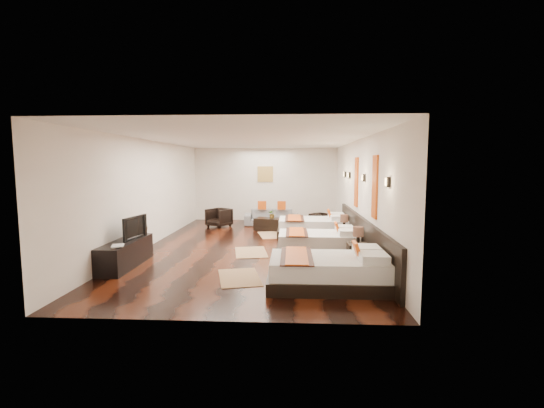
# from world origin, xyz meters

# --- Properties ---
(floor) EXTENTS (5.50, 9.50, 0.01)m
(floor) POSITION_xyz_m (0.00, 0.00, 0.00)
(floor) COLOR black
(floor) RESTS_ON ground
(ceiling) EXTENTS (5.50, 9.50, 0.01)m
(ceiling) POSITION_xyz_m (0.00, 0.00, 2.80)
(ceiling) COLOR white
(ceiling) RESTS_ON floor
(back_wall) EXTENTS (5.50, 0.01, 2.80)m
(back_wall) POSITION_xyz_m (0.00, 4.75, 1.40)
(back_wall) COLOR silver
(back_wall) RESTS_ON floor
(left_wall) EXTENTS (0.01, 9.50, 2.80)m
(left_wall) POSITION_xyz_m (-2.75, 0.00, 1.40)
(left_wall) COLOR silver
(left_wall) RESTS_ON floor
(right_wall) EXTENTS (0.01, 9.50, 2.80)m
(right_wall) POSITION_xyz_m (2.75, 0.00, 1.40)
(right_wall) COLOR silver
(right_wall) RESTS_ON floor
(headboard_panel) EXTENTS (0.08, 6.60, 0.90)m
(headboard_panel) POSITION_xyz_m (2.71, -0.80, 0.45)
(headboard_panel) COLOR black
(headboard_panel) RESTS_ON floor
(bed_near) EXTENTS (2.13, 1.34, 0.81)m
(bed_near) POSITION_xyz_m (1.70, -3.15, 0.28)
(bed_near) COLOR black
(bed_near) RESTS_ON floor
(bed_mid) EXTENTS (1.99, 1.25, 0.76)m
(bed_mid) POSITION_xyz_m (1.70, -0.61, 0.26)
(bed_mid) COLOR black
(bed_mid) RESTS_ON floor
(bed_far) EXTENTS (2.14, 1.34, 0.82)m
(bed_far) POSITION_xyz_m (1.70, 1.58, 0.28)
(bed_far) COLOR black
(bed_far) RESTS_ON floor
(nightstand_a) EXTENTS (0.42, 0.42, 0.84)m
(nightstand_a) POSITION_xyz_m (2.44, -1.73, 0.29)
(nightstand_a) COLOR black
(nightstand_a) RESTS_ON floor
(nightstand_b) EXTENTS (0.41, 0.41, 0.82)m
(nightstand_b) POSITION_xyz_m (2.44, 0.39, 0.29)
(nightstand_b) COLOR black
(nightstand_b) RESTS_ON floor
(jute_mat_near) EXTENTS (1.01, 1.34, 0.01)m
(jute_mat_near) POSITION_xyz_m (0.03, -2.75, 0.01)
(jute_mat_near) COLOR #9A754E
(jute_mat_near) RESTS_ON floor
(jute_mat_mid) EXTENTS (0.95, 1.31, 0.01)m
(jute_mat_mid) POSITION_xyz_m (0.02, -0.68, 0.01)
(jute_mat_mid) COLOR #9A754E
(jute_mat_mid) RESTS_ON floor
(jute_mat_far) EXTENTS (1.00, 1.34, 0.01)m
(jute_mat_far) POSITION_xyz_m (0.43, 1.60, 0.01)
(jute_mat_far) COLOR #9A754E
(jute_mat_far) RESTS_ON floor
(tv_console) EXTENTS (0.50, 1.80, 0.55)m
(tv_console) POSITION_xyz_m (-2.50, -2.07, 0.28)
(tv_console) COLOR black
(tv_console) RESTS_ON floor
(tv) EXTENTS (0.24, 0.87, 0.50)m
(tv) POSITION_xyz_m (-2.45, -1.84, 0.80)
(tv) COLOR black
(tv) RESTS_ON tv_console
(book) EXTENTS (0.32, 0.37, 0.03)m
(book) POSITION_xyz_m (-2.50, -2.67, 0.56)
(book) COLOR black
(book) RESTS_ON tv_console
(figurine) EXTENTS (0.31, 0.31, 0.32)m
(figurine) POSITION_xyz_m (-2.50, -1.24, 0.71)
(figurine) COLOR brown
(figurine) RESTS_ON tv_console
(sofa) EXTENTS (1.98, 0.87, 0.57)m
(sofa) POSITION_xyz_m (0.32, 3.54, 0.28)
(sofa) COLOR slate
(sofa) RESTS_ON floor
(armchair_left) EXTENTS (0.96, 0.97, 0.65)m
(armchair_left) POSITION_xyz_m (-1.50, 3.03, 0.32)
(armchair_left) COLOR black
(armchair_left) RESTS_ON floor
(armchair_right) EXTENTS (0.81, 0.81, 0.53)m
(armchair_right) POSITION_xyz_m (2.00, 2.86, 0.27)
(armchair_right) COLOR black
(armchair_right) RESTS_ON floor
(coffee_table) EXTENTS (1.10, 0.77, 0.40)m
(coffee_table) POSITION_xyz_m (0.32, 2.49, 0.20)
(coffee_table) COLOR black
(coffee_table) RESTS_ON floor
(table_plant) EXTENTS (0.32, 0.30, 0.30)m
(table_plant) POSITION_xyz_m (0.39, 2.49, 0.55)
(table_plant) COLOR #1E521B
(table_plant) RESTS_ON coffee_table
(orange_panel_a) EXTENTS (0.04, 0.40, 1.30)m
(orange_panel_a) POSITION_xyz_m (2.73, -1.90, 1.70)
(orange_panel_a) COLOR #D86014
(orange_panel_a) RESTS_ON right_wall
(orange_panel_b) EXTENTS (0.04, 0.40, 1.30)m
(orange_panel_b) POSITION_xyz_m (2.73, 0.30, 1.70)
(orange_panel_b) COLOR #D86014
(orange_panel_b) RESTS_ON right_wall
(sconce_near) EXTENTS (0.07, 0.12, 0.18)m
(sconce_near) POSITION_xyz_m (2.70, -3.00, 1.85)
(sconce_near) COLOR black
(sconce_near) RESTS_ON right_wall
(sconce_mid) EXTENTS (0.07, 0.12, 0.18)m
(sconce_mid) POSITION_xyz_m (2.70, -0.80, 1.85)
(sconce_mid) COLOR black
(sconce_mid) RESTS_ON right_wall
(sconce_far) EXTENTS (0.07, 0.12, 0.18)m
(sconce_far) POSITION_xyz_m (2.70, 1.40, 1.85)
(sconce_far) COLOR black
(sconce_far) RESTS_ON right_wall
(sconce_lounge) EXTENTS (0.07, 0.12, 0.18)m
(sconce_lounge) POSITION_xyz_m (2.70, 2.30, 1.85)
(sconce_lounge) COLOR black
(sconce_lounge) RESTS_ON right_wall
(gold_artwork) EXTENTS (0.60, 0.04, 0.60)m
(gold_artwork) POSITION_xyz_m (0.00, 4.73, 1.80)
(gold_artwork) COLOR #AD873F
(gold_artwork) RESTS_ON back_wall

